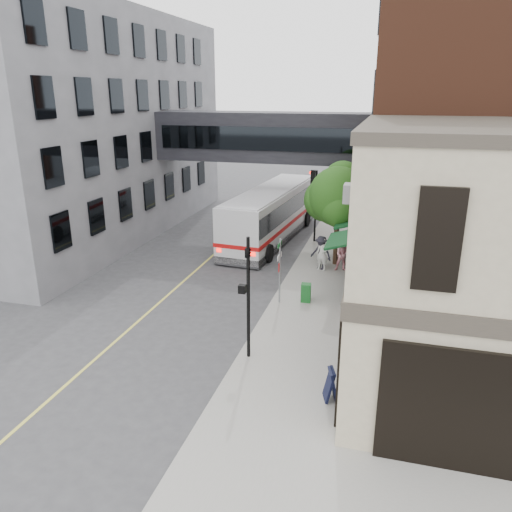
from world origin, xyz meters
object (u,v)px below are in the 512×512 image
Objects in this scene: bus at (271,212)px; pedestrian_c at (321,253)px; newspaper_box at (306,293)px; pedestrian_a at (322,254)px; sandwich_board at (331,385)px; pedestrian_b at (343,255)px.

pedestrian_c is (4.02, -5.30, -0.76)m from bus.
bus is 10.66m from newspaper_box.
pedestrian_a reaches higher than sandwich_board.
sandwich_board is (2.06, -11.79, -0.40)m from pedestrian_c.
pedestrian_b reaches higher than newspaper_box.
newspaper_box is at bearing -74.03° from pedestrian_a.
pedestrian_c is 2.14× the size of newspaper_box.
pedestrian_b is at bearing 76.73° from sandwich_board.
pedestrian_a is at bearing 82.03° from sandwich_board.
pedestrian_b is at bearing 24.32° from pedestrian_c.
pedestrian_b is 1.17m from pedestrian_c.
sandwich_board is at bearing -70.41° from bus.
pedestrian_c reaches higher than sandwich_board.
pedestrian_b is at bearing 70.79° from newspaper_box.
pedestrian_a reaches higher than pedestrian_b.
pedestrian_b is 11.89m from sandwich_board.
sandwich_board is at bearing -58.66° from pedestrian_c.
sandwich_board is (0.89, -11.85, -0.37)m from pedestrian_b.
bus is 6.83× the size of pedestrian_a.
bus is at bearing 107.55° from newspaper_box.
bus reaches higher than pedestrian_b.
pedestrian_c reaches higher than pedestrian_a.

